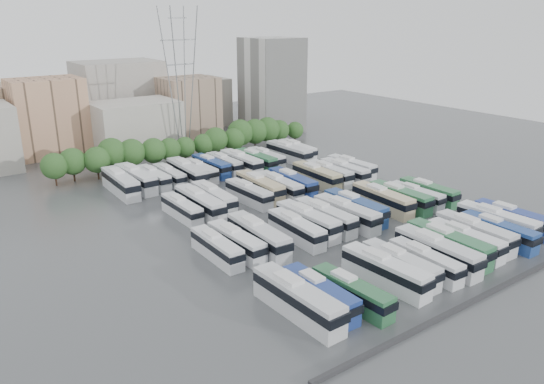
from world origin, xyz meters
TOP-DOWN VIEW (x-y plane):
  - ground at (0.00, 0.00)m, footprint 220.00×220.00m
  - parapet at (0.00, -33.00)m, footprint 56.00×0.50m
  - tree_line at (0.03, 42.19)m, footprint 65.38×7.41m
  - city_buildings at (-7.46, 71.86)m, footprint 102.00×35.00m
  - apartment_tower at (34.00, 58.00)m, footprint 14.00×14.00m
  - electricity_pylon at (2.00, 50.00)m, footprint 9.00×6.91m
  - bus_r0_s0 at (-21.37, -22.93)m, footprint 3.14×13.52m
  - bus_r0_s1 at (-18.24, -23.08)m, footprint 2.76×11.66m
  - bus_r0_s2 at (-14.95, -24.98)m, footprint 2.96×11.40m
  - bus_r0_s4 at (-8.17, -23.88)m, footprint 3.34×12.75m
  - bus_r0_s5 at (-5.01, -23.58)m, footprint 2.71×11.72m
  - bus_r0_s6 at (-1.52, -24.72)m, footprint 2.96×11.21m
  - bus_r0_s7 at (1.66, -24.14)m, footprint 3.22×13.13m
  - bus_r0_s8 at (4.95, -23.48)m, footprint 3.12×13.10m
  - bus_r0_s9 at (8.33, -23.82)m, footprint 2.64×11.79m
  - bus_r0_s10 at (11.54, -23.22)m, footprint 3.22×12.68m
  - bus_r0_s11 at (14.97, -24.85)m, footprint 2.83×11.94m
  - bus_r0_s12 at (18.05, -22.71)m, footprint 3.29×12.88m
  - bus_r0_s13 at (21.38, -23.21)m, footprint 2.89×12.28m
  - bus_r1_s0 at (-21.33, -5.08)m, footprint 2.65×11.23m
  - bus_r1_s1 at (-18.19, -5.17)m, footprint 2.86×11.74m
  - bus_r1_s2 at (-14.84, -5.78)m, footprint 3.49×13.44m
  - bus_r1_s4 at (-8.42, -6.46)m, footprint 3.15×11.94m
  - bus_r1_s5 at (-5.18, -5.22)m, footprint 2.98×12.73m
  - bus_r1_s6 at (-1.82, -5.43)m, footprint 2.83×12.43m
  - bus_r1_s7 at (1.76, -6.51)m, footprint 3.26×12.89m
  - bus_r1_s8 at (4.85, -5.35)m, footprint 2.90×12.81m
  - bus_r1_s10 at (11.46, -5.29)m, footprint 3.41×12.94m
  - bus_r1_s11 at (14.87, -6.20)m, footprint 2.85×12.53m
  - bus_r1_s12 at (18.37, -6.83)m, footprint 2.71×11.02m
  - bus_r1_s13 at (21.59, -7.02)m, footprint 2.72×11.68m
  - bus_r2_s1 at (-18.16, 11.64)m, footprint 2.46×11.01m
  - bus_r2_s2 at (-14.95, 11.37)m, footprint 2.91×13.19m
  - bus_r2_s3 at (-11.51, 12.67)m, footprint 3.21×12.56m
  - bus_r2_s5 at (-5.04, 11.39)m, footprint 2.91×11.68m
  - bus_r2_s6 at (-1.60, 12.86)m, footprint 3.30×13.03m
  - bus_r2_s7 at (1.68, 11.31)m, footprint 2.99×12.28m
  - bus_r2_s8 at (4.84, 11.36)m, footprint 3.30×12.79m
  - bus_r2_s10 at (11.54, 12.18)m, footprint 3.11×12.67m
  - bus_r2_s11 at (14.77, 12.13)m, footprint 2.91×12.23m
  - bus_r2_s12 at (18.10, 11.16)m, footprint 2.77×12.36m
  - bus_r2_s13 at (21.64, 12.81)m, footprint 3.10×12.15m
  - bus_r3_s0 at (-21.64, 29.93)m, footprint 3.35×13.71m
  - bus_r3_s1 at (-18.17, 31.05)m, footprint 3.55×13.55m
  - bus_r3_s2 at (-14.65, 30.74)m, footprint 2.76×11.24m
  - bus_r3_s3 at (-11.59, 29.98)m, footprint 2.42×11.05m
  - bus_r3_s4 at (-8.27, 28.88)m, footprint 3.36×13.59m
  - bus_r3_s5 at (-5.10, 29.38)m, footprint 2.75×11.37m
  - bus_r3_s6 at (-1.52, 30.98)m, footprint 3.03×11.93m
  - bus_r3_s7 at (1.67, 30.89)m, footprint 2.53×11.54m
  - bus_r3_s8 at (4.86, 29.14)m, footprint 2.88×12.97m
  - bus_r3_s9 at (8.44, 28.89)m, footprint 3.25×12.46m
  - bus_r3_s10 at (11.60, 29.40)m, footprint 2.53×11.55m
  - bus_r3_s12 at (18.07, 29.54)m, footprint 3.45×13.47m
  - bus_r3_s13 at (21.23, 30.49)m, footprint 3.34×12.50m

SIDE VIEW (x-z plane):
  - ground at x=0.00m, z-range 0.00..0.00m
  - parapet at x=0.00m, z-range 0.00..0.50m
  - bus_r1_s12 at x=18.37m, z-range -0.03..3.41m
  - bus_r2_s1 at x=-18.16m, z-range -0.03..3.42m
  - bus_r3_s3 at x=-11.59m, z-range -0.03..3.43m
  - bus_r0_s6 at x=-1.52m, z-range -0.03..3.45m
  - bus_r3_s2 at x=-14.65m, z-range -0.03..3.47m
  - bus_r1_s0 at x=-21.33m, z-range -0.03..3.48m
  - bus_r0_s2 at x=-14.95m, z-range -0.03..3.51m
  - bus_r3_s5 at x=-5.10m, z-range -0.03..3.52m
  - bus_r3_s7 at x=1.67m, z-range -0.03..3.59m
  - bus_r3_s10 at x=11.60m, z-range -0.03..3.59m
  - bus_r2_s5 at x=-5.04m, z-range -0.03..3.61m
  - bus_r0_s1 at x=-18.24m, z-range -0.03..3.61m
  - bus_r1_s13 at x=21.59m, z-range -0.03..3.62m
  - bus_r1_s1 at x=-18.19m, z-range -0.03..3.63m
  - bus_r0_s5 at x=-5.01m, z-range -0.03..3.63m
  - bus_r0_s9 at x=8.33m, z-range -0.03..3.66m
  - bus_r1_s4 at x=-8.42m, z-range -0.03..3.68m
  - bus_r3_s6 at x=-1.52m, z-range -0.03..3.68m
  - bus_r0_s11 at x=14.97m, z-range -0.03..3.70m
  - bus_r2_s13 at x=21.64m, z-range -0.03..3.75m
  - bus_r2_s11 at x=14.77m, z-range -0.03..3.79m
  - bus_r2_s7 at x=1.68m, z-range -0.03..3.80m
  - bus_r0_s13 at x=21.38m, z-range -0.03..3.80m
  - bus_r2_s12 at x=18.10m, z-range -0.04..3.84m
  - bus_r3_s9 at x=8.44m, z-range -0.04..3.84m
  - bus_r3_s13 at x=21.23m, z-range -0.04..3.85m
  - bus_r1_s6 at x=-1.82m, z-range -0.04..3.86m
  - bus_r2_s3 at x=-11.51m, z-range -0.04..3.88m
  - bus_r1_s11 at x=14.87m, z-range -0.04..3.89m
  - bus_r0_s10 at x=11.54m, z-range -0.04..3.91m
  - bus_r2_s10 at x=11.54m, z-range -0.04..3.92m
  - bus_r0_s4 at x=-8.17m, z-range -0.04..3.93m
  - bus_r2_s8 at x=4.84m, z-range -0.04..3.94m
  - bus_r1_s5 at x=-5.18m, z-range -0.04..3.94m
  - bus_r0_s12 at x=18.05m, z-range -0.04..3.97m
  - bus_r1_s8 at x=4.85m, z-range -0.04..3.98m
  - bus_r1_s7 at x=1.76m, z-range -0.04..3.98m
  - bus_r1_s10 at x=11.46m, z-range -0.04..3.99m
  - bus_r2_s6 at x=-1.60m, z-range -0.04..4.02m
  - bus_r3_s8 at x=4.86m, z-range -0.04..4.03m
  - bus_r0_s8 at x=4.95m, z-range -0.04..4.05m
  - bus_r0_s7 at x=1.66m, z-range -0.04..4.06m
  - bus_r2_s2 at x=-14.95m, z-range -0.04..4.10m
  - bus_r1_s2 at x=-14.84m, z-range -0.04..4.14m
  - bus_r3_s12 at x=18.07m, z-range -0.04..4.15m
  - bus_r3_s1 at x=-18.17m, z-range -0.04..4.17m
  - bus_r0_s0 at x=-21.37m, z-range -0.04..4.19m
  - bus_r3_s4 at x=-8.27m, z-range -0.04..4.20m
  - bus_r3_s0 at x=-21.64m, z-range -0.04..4.24m
  - tree_line at x=0.03m, z-range 0.28..8.34m
  - city_buildings at x=-7.46m, z-range -2.13..17.87m
  - apartment_tower at x=34.00m, z-range 0.00..26.00m
  - electricity_pylon at x=2.00m, z-range 1.75..35.57m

